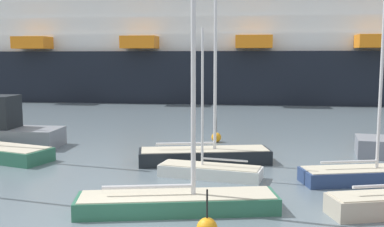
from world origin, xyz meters
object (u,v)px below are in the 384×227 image
at_px(sailboat_0, 178,197).
at_px(cruise_ship, 304,45).
at_px(sailboat_6, 210,170).
at_px(sailboat_5, 367,173).
at_px(sailboat_7, 205,153).
at_px(channel_buoy_0, 216,137).

height_order(sailboat_0, cruise_ship, cruise_ship).
bearing_deg(sailboat_6, sailboat_0, 91.78).
bearing_deg(sailboat_5, sailboat_0, -162.41).
bearing_deg(sailboat_0, cruise_ship, 66.29).
relative_size(sailboat_7, channel_buoy_0, 6.32).
bearing_deg(sailboat_0, channel_buoy_0, 76.39).
relative_size(sailboat_5, cruise_ship, 0.08).
relative_size(channel_buoy_0, cruise_ship, 0.01).
relative_size(sailboat_0, cruise_ship, 0.09).
height_order(sailboat_7, channel_buoy_0, sailboat_7).
height_order(sailboat_0, sailboat_7, sailboat_0).
distance_m(sailboat_6, channel_buoy_0, 9.08).
xyz_separation_m(sailboat_0, sailboat_5, (7.84, 5.02, -0.07)).
height_order(sailboat_6, sailboat_7, sailboat_7).
xyz_separation_m(sailboat_5, cruise_ship, (1.35, 41.91, 6.94)).
xyz_separation_m(sailboat_7, channel_buoy_0, (0.11, 6.15, -0.18)).
distance_m(sailboat_7, cruise_ship, 40.74).
distance_m(sailboat_0, sailboat_7, 7.81).
xyz_separation_m(sailboat_5, channel_buoy_0, (-7.60, 8.94, -0.12)).
bearing_deg(channel_buoy_0, sailboat_0, -90.97).
xyz_separation_m(sailboat_0, sailboat_7, (0.13, 7.81, -0.01)).
bearing_deg(cruise_ship, sailboat_5, -92.39).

